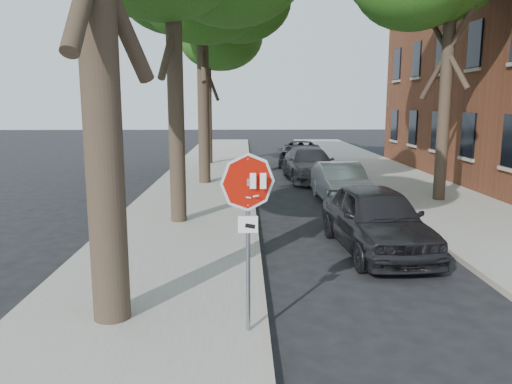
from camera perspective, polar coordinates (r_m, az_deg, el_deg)
ground at (r=7.66m, az=4.57°, el=-16.22°), size 120.00×120.00×0.00m
sidewalk_left at (r=19.20m, az=-6.61°, el=0.01°), size 4.00×55.00×0.12m
sidewalk_right at (r=20.28m, az=18.07°, el=0.11°), size 4.00×55.00×0.12m
curb_left at (r=19.12m, az=-0.48°, el=0.05°), size 0.12×55.00×0.13m
curb_right at (r=19.69m, az=12.44°, el=0.10°), size 0.12×55.00×0.13m
stop_sign at (r=6.95m, az=-0.93°, el=-1.88°), size 0.76×0.34×2.61m
tree_far at (r=28.27m, az=-5.66°, el=17.79°), size 5.29×4.91×9.33m
car_a at (r=11.87m, az=13.58°, el=-2.98°), size 2.12×4.61×1.53m
car_b at (r=17.53m, az=9.64°, el=1.03°), size 1.58×4.17×1.36m
car_c at (r=22.43m, az=6.10°, el=3.17°), size 2.33×5.10×1.44m
car_d at (r=27.63m, az=5.12°, el=4.40°), size 2.84×5.15×1.36m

